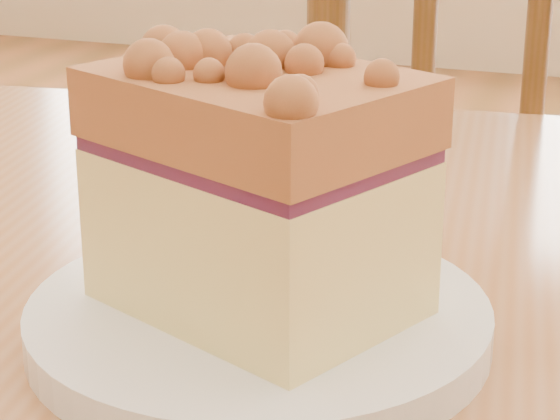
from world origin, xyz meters
name	(u,v)px	position (x,y,z in m)	size (l,w,h in m)	color
cafe_chair_main	(514,304)	(-0.14, 0.74, 0.49)	(0.49, 0.49, 0.97)	brown
plate	(259,322)	(-0.19, 0.09, 0.76)	(0.22, 0.22, 0.02)	white
cake_slice	(258,180)	(-0.18, 0.09, 0.83)	(0.17, 0.15, 0.13)	#FEE990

